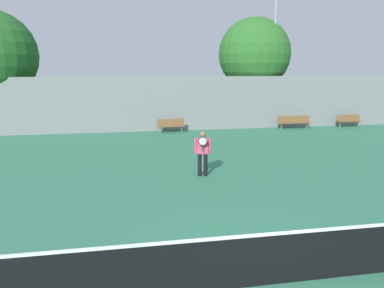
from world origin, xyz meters
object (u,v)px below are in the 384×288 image
bench_courtside_far (171,125)px  bench_by_gate (294,121)px  bench_adjacent_court (349,120)px  light_pole_center_back (275,25)px  tennis_player (203,151)px  tennis_net (267,259)px  tree_green_broad (254,54)px

bench_courtside_far → bench_by_gate: bearing=0.0°
bench_adjacent_court → light_pole_center_back: bearing=159.9°
bench_adjacent_court → tennis_player: bearing=-141.6°
tennis_net → light_pole_center_back: (7.57, 18.27, 6.11)m
bench_adjacent_court → tree_green_broad: size_ratio=0.23×
tennis_net → bench_courtside_far: (0.39, 16.54, -0.00)m
bench_by_gate → bench_courtside_far: bearing=-180.0°
bench_adjacent_court → bench_by_gate: (-3.91, 0.00, 0.00)m
light_pole_center_back → tennis_net: bearing=-112.5°
tennis_player → bench_courtside_far: bearing=102.0°
tree_green_broad → tennis_net: bearing=-108.8°
light_pole_center_back → tree_green_broad: bearing=130.8°
tennis_net → bench_adjacent_court: bearing=53.4°
tennis_player → tennis_net: bearing=-80.3°
tennis_player → bench_by_gate: bearing=62.0°
bench_courtside_far → tree_green_broad: 8.07m
tennis_player → tree_green_broad: (6.27, 12.32, 3.86)m
bench_adjacent_court → tree_green_broad: tree_green_broad is taller
bench_courtside_far → light_pole_center_back: bearing=13.6°
tennis_net → light_pole_center_back: bearing=67.5°
tennis_net → bench_courtside_far: size_ratio=7.57×
tennis_net → bench_courtside_far: bearing=88.7°
bench_by_gate → light_pole_center_back: light_pole_center_back is taller
tennis_player → bench_adjacent_court: (11.97, 9.48, -0.44)m
bench_adjacent_court → tree_green_broad: bearing=153.5°
tennis_player → light_pole_center_back: bearing=69.5°
tennis_net → bench_courtside_far: 16.54m
light_pole_center_back → tennis_player: bearing=-122.8°
tennis_net → bench_by_gate: bearing=63.1°
bench_adjacent_court → light_pole_center_back: 7.92m
tree_green_broad → tennis_player: bearing=-116.9°
tennis_net → tree_green_broad: tree_green_broad is taller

